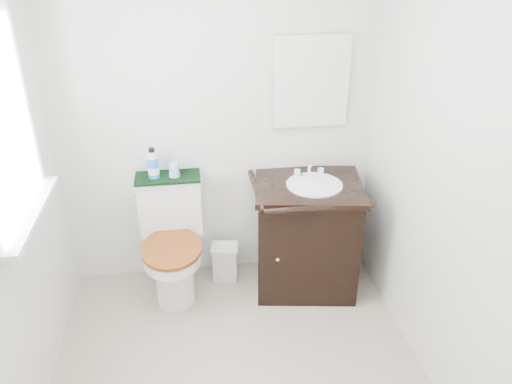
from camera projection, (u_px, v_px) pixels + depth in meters
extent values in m
plane|color=#A69B85|center=(241.00, 384.00, 2.90)|extent=(2.40, 2.40, 0.00)
plane|color=silver|center=(218.00, 121.00, 3.42)|extent=(2.40, 0.00, 2.40)
plane|color=silver|center=(456.00, 187.00, 2.50)|extent=(0.00, 2.40, 2.40)
cube|color=silver|center=(311.00, 82.00, 3.36)|extent=(0.50, 0.02, 0.60)
cylinder|color=white|center=(174.00, 276.00, 3.48)|extent=(0.27, 0.27, 0.41)
cube|color=white|center=(175.00, 256.00, 3.70)|extent=(0.27, 0.28, 0.41)
cube|color=white|center=(170.00, 207.00, 3.54)|extent=(0.44, 0.18, 0.39)
cube|color=white|center=(168.00, 180.00, 3.44)|extent=(0.46, 0.20, 0.03)
cylinder|color=white|center=(172.00, 255.00, 3.35)|extent=(0.39, 0.39, 0.08)
cylinder|color=maroon|center=(172.00, 248.00, 3.33)|extent=(0.41, 0.41, 0.03)
cube|color=black|center=(306.00, 237.00, 3.60)|extent=(0.77, 0.68, 0.78)
cube|color=black|center=(309.00, 186.00, 3.41)|extent=(0.82, 0.73, 0.04)
cylinder|color=white|center=(314.00, 185.00, 3.38)|extent=(0.38, 0.38, 0.01)
ellipsoid|color=white|center=(314.00, 192.00, 3.40)|extent=(0.33, 0.33, 0.17)
cylinder|color=silver|center=(309.00, 169.00, 3.50)|extent=(0.02, 0.02, 0.10)
cube|color=silver|center=(225.00, 264.00, 3.75)|extent=(0.20, 0.16, 0.26)
cube|color=silver|center=(225.00, 248.00, 3.69)|extent=(0.22, 0.18, 0.03)
cube|color=black|center=(168.00, 177.00, 3.43)|extent=(0.45, 0.22, 0.02)
cylinder|color=blue|center=(153.00, 168.00, 3.38)|extent=(0.08, 0.08, 0.14)
cylinder|color=silver|center=(152.00, 155.00, 3.33)|extent=(0.08, 0.08, 0.05)
cylinder|color=black|center=(152.00, 150.00, 3.32)|extent=(0.04, 0.04, 0.03)
cone|color=#86B0DB|center=(174.00, 170.00, 3.40)|extent=(0.08, 0.08, 0.09)
ellipsoid|color=#19727B|center=(300.00, 175.00, 3.50)|extent=(0.07, 0.05, 0.02)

